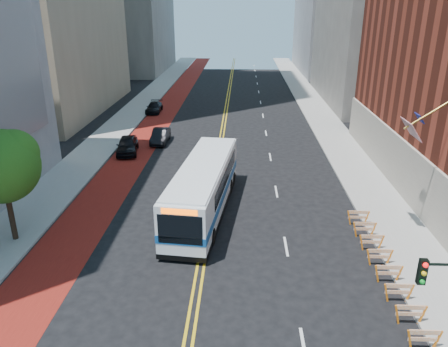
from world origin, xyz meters
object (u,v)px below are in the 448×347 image
transit_bus (204,187)px  car_a (127,145)px  street_tree (2,163)px  car_b (160,136)px  car_c (154,107)px

transit_bus → car_a: 14.86m
street_tree → transit_bus: (10.89, 4.28, -3.08)m
transit_bus → car_b: (-5.77, 15.71, -1.13)m
street_tree → car_c: bearing=86.7°
transit_bus → car_c: transit_bus is taller
street_tree → car_c: (1.94, 33.20, -4.27)m
transit_bus → car_a: transit_bus is taller
car_c → car_a: bearing=-88.5°
transit_bus → street_tree: bearing=-152.3°
street_tree → transit_bus: size_ratio=0.51×
street_tree → car_c: street_tree is taller
street_tree → transit_bus: 12.10m
street_tree → car_a: bearing=81.1°
transit_bus → car_a: bearing=130.4°
car_c → street_tree: bearing=-94.0°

